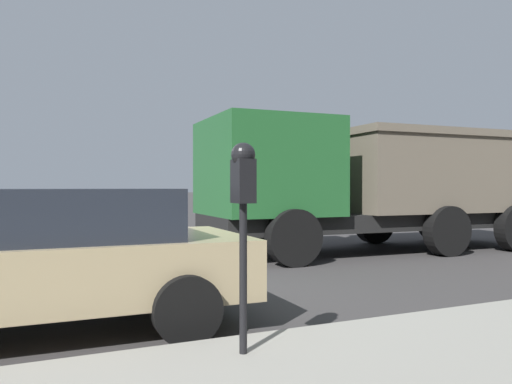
{
  "coord_description": "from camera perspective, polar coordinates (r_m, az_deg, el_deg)",
  "views": [
    {
      "loc": [
        -6.21,
        0.55,
        1.44
      ],
      "look_at": [
        -2.34,
        -1.17,
        1.4
      ],
      "focal_mm": 35.0,
      "sensor_mm": 36.0,
      "label": 1
    }
  ],
  "objects": [
    {
      "name": "car_tan",
      "position": [
        5.4,
        -23.7,
        -6.71
      ],
      "size": [
        2.16,
        4.25,
        1.42
      ],
      "rotation": [
        0.0,
        0.0,
        -0.02
      ],
      "color": "tan",
      "rests_on": "ground_plane"
    },
    {
      "name": "dump_truck",
      "position": [
        11.54,
        14.11,
        1.31
      ],
      "size": [
        3.0,
        8.01,
        2.79
      ],
      "rotation": [
        0.0,
        0.0,
        -0.03
      ],
      "color": "black",
      "rests_on": "ground_plane"
    },
    {
      "name": "parking_meter",
      "position": [
        3.85,
        -1.48,
        -0.02
      ],
      "size": [
        0.21,
        0.19,
        1.63
      ],
      "color": "black",
      "rests_on": "sidewalk"
    },
    {
      "name": "ground_plane",
      "position": [
        6.4,
        -18.9,
        -12.43
      ],
      "size": [
        220.0,
        220.0,
        0.0
      ],
      "primitive_type": "plane",
      "color": "#3D3A3A"
    }
  ]
}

